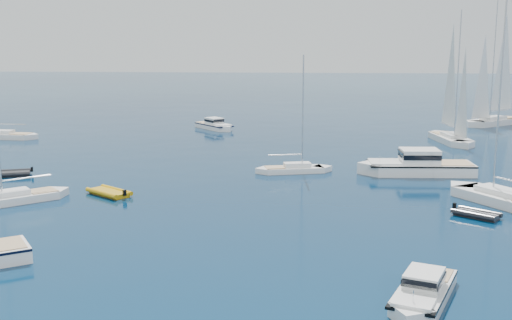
{
  "coord_description": "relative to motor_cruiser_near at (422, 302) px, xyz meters",
  "views": [
    {
      "loc": [
        -0.64,
        -29.51,
        12.63
      ],
      "look_at": [
        -4.63,
        24.72,
        2.2
      ],
      "focal_mm": 45.35,
      "sensor_mm": 36.0,
      "label": 1
    }
  ],
  "objects": [
    {
      "name": "ground",
      "position": [
        -5.24,
        -0.42,
        0.0
      ],
      "size": [
        400.0,
        400.0,
        0.0
      ],
      "primitive_type": "plane",
      "color": "#082F4F",
      "rests_on": "ground"
    },
    {
      "name": "motor_cruiser_near",
      "position": [
        0.0,
        0.0,
        0.0
      ],
      "size": [
        4.77,
        7.6,
        1.92
      ],
      "primitive_type": null,
      "rotation": [
        0.0,
        0.0,
        2.76
      ],
      "color": "silver",
      "rests_on": "ground"
    },
    {
      "name": "motor_cruiser_centre",
      "position": [
        4.71,
        29.9,
        0.0
      ],
      "size": [
        11.65,
        4.05,
        3.02
      ],
      "primitive_type": null,
      "rotation": [
        0.0,
        0.0,
        1.62
      ],
      "color": "white",
      "rests_on": "ground"
    },
    {
      "name": "motor_cruiser_horizon",
      "position": [
        -18.05,
        58.01,
        0.0
      ],
      "size": [
        6.78,
        7.31,
        2.01
      ],
      "primitive_type": null,
      "rotation": [
        0.0,
        0.0,
        3.86
      ],
      "color": "white",
      "rests_on": "ground"
    },
    {
      "name": "sailboat_mid_r",
      "position": [
        9.56,
        19.12,
        0.0
      ],
      "size": [
        8.87,
        11.36,
        17.05
      ],
      "primitive_type": null,
      "rotation": [
        0.0,
        0.0,
        0.58
      ],
      "color": "white",
      "rests_on": "ground"
    },
    {
      "name": "sailboat_mid_l",
      "position": [
        -28.08,
        17.05,
        0.0
      ],
      "size": [
        8.41,
        7.73,
        13.35
      ],
      "primitive_type": null,
      "rotation": [
        0.0,
        0.0,
        2.29
      ],
      "color": "white",
      "rests_on": "ground"
    },
    {
      "name": "sailboat_centre",
      "position": [
        -6.68,
        29.88,
        0.0
      ],
      "size": [
        8.01,
        3.8,
        11.4
      ],
      "primitive_type": null,
      "rotation": [
        0.0,
        0.0,
        4.95
      ],
      "color": "white",
      "rests_on": "ground"
    },
    {
      "name": "sailboat_sails_r",
      "position": [
        11.99,
        48.97,
        0.0
      ],
      "size": [
        4.59,
        11.36,
        16.24
      ],
      "primitive_type": null,
      "rotation": [
        0.0,
        0.0,
        3.3
      ],
      "color": "silver",
      "rests_on": "ground"
    },
    {
      "name": "sailboat_far_l",
      "position": [
        -43.4,
        47.81,
        0.0
      ],
      "size": [
        9.79,
        3.22,
        14.16
      ],
      "primitive_type": null,
      "rotation": [
        0.0,
        0.0,
        1.5
      ],
      "color": "white",
      "rests_on": "ground"
    },
    {
      "name": "sailboat_sails_far",
      "position": [
        21.97,
        65.64,
        0.0
      ],
      "size": [
        11.8,
        10.13,
        18.25
      ],
      "primitive_type": null,
      "rotation": [
        0.0,
        0.0,
        2.23
      ],
      "color": "silver",
      "rests_on": "ground"
    },
    {
      "name": "tender_yellow",
      "position": [
        -21.48,
        19.88,
        0.0
      ],
      "size": [
        4.63,
        4.28,
        0.95
      ],
      "primitive_type": null,
      "rotation": [
        0.0,
        0.0,
        0.91
      ],
      "color": "#C58F0B",
      "rests_on": "ground"
    },
    {
      "name": "tender_grey_near",
      "position": [
        6.49,
        15.39,
        0.0
      ],
      "size": [
        3.79,
        3.56,
        0.95
      ],
      "primitive_type": null,
      "rotation": [
        0.0,
        0.0,
        4.04
      ],
      "color": "black",
      "rests_on": "ground"
    },
    {
      "name": "tender_grey_far",
      "position": [
        -32.97,
        26.3,
        0.0
      ],
      "size": [
        4.87,
        3.6,
        0.95
      ],
      "primitive_type": null,
      "rotation": [
        0.0,
        0.0,
        1.9
      ],
      "color": "black",
      "rests_on": "ground"
    }
  ]
}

